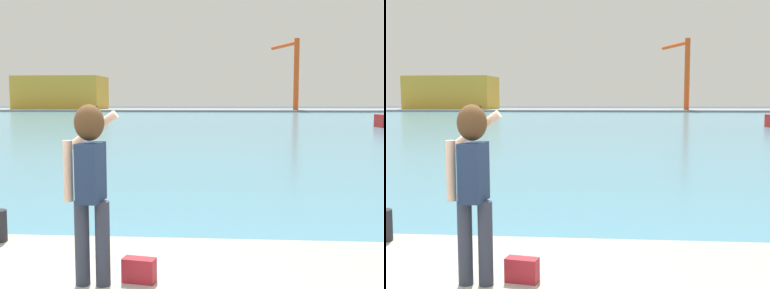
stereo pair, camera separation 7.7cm
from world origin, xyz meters
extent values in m
plane|color=#334751|center=(0.00, 50.00, 0.00)|extent=(220.00, 220.00, 0.00)
cube|color=teal|center=(0.00, 52.00, 0.01)|extent=(140.00, 100.00, 0.02)
cube|color=gray|center=(0.00, 92.00, 0.19)|extent=(140.00, 20.00, 0.38)
cylinder|color=#2D3342|center=(0.19, 0.42, 0.92)|extent=(0.14, 0.14, 0.82)
cylinder|color=#2D3342|center=(0.39, 0.42, 0.92)|extent=(0.14, 0.14, 0.82)
cube|color=#1E2D4C|center=(0.29, 0.42, 1.61)|extent=(0.22, 0.35, 0.56)
sphere|color=#E0B293|center=(0.29, 0.42, 2.07)|extent=(0.22, 0.22, 0.22)
ellipsoid|color=#472D19|center=(0.29, 0.40, 2.08)|extent=(0.28, 0.26, 0.34)
cylinder|color=#E0B293|center=(0.07, 0.42, 1.62)|extent=(0.09, 0.09, 0.58)
cylinder|color=#E0B293|center=(0.25, 0.64, 1.99)|extent=(0.53, 0.11, 0.40)
cube|color=black|center=(0.25, 0.76, 2.16)|extent=(0.02, 0.07, 0.14)
cube|color=maroon|center=(0.72, 0.52, 0.63)|extent=(0.34, 0.19, 0.24)
cube|color=gold|center=(-33.09, 92.54, 3.79)|extent=(17.98, 9.85, 6.82)
cylinder|color=#D84C19|center=(15.12, 85.98, 7.13)|extent=(1.00, 1.00, 13.49)
cylinder|color=#D84C19|center=(13.32, 90.89, 13.08)|extent=(4.24, 10.06, 0.70)
camera|label=1|loc=(1.54, -3.81, 2.29)|focal=43.23mm
camera|label=2|loc=(1.62, -3.81, 2.29)|focal=43.23mm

